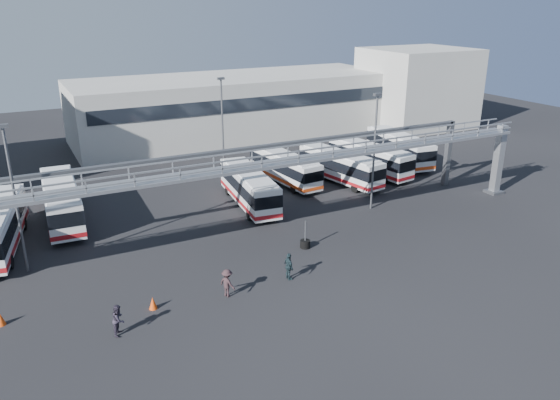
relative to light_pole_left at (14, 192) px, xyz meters
name	(u,v)px	position (x,y,z in m)	size (l,w,h in m)	color
ground	(289,270)	(16.00, -8.00, -5.73)	(140.00, 140.00, 0.00)	black
gantry	(252,171)	(16.00, -2.13, -0.22)	(51.40, 5.15, 7.10)	#979A9F
warehouse	(235,106)	(28.00, 30.00, -1.73)	(42.00, 14.00, 8.00)	#9E9E99
building_right	(417,88)	(54.00, 24.00, -0.23)	(14.00, 12.00, 11.00)	#B2B2AD
light_pole_left	(14,192)	(0.00, 0.00, 0.00)	(0.70, 0.35, 10.21)	#4C4F54
light_pole_mid	(374,146)	(28.00, -1.00, 0.00)	(0.70, 0.35, 10.21)	#4C4F54
light_pole_back	(222,122)	(20.00, 14.00, 0.00)	(0.70, 0.35, 10.21)	#4C4F54
bus_2	(61,200)	(3.35, 8.27, -3.82)	(3.15, 11.44, 3.44)	silver
bus_5	(249,187)	(18.73, 4.69, -3.95)	(3.61, 10.78, 3.21)	silver
bus_6	(285,167)	(24.54, 8.91, -4.04)	(3.23, 10.19, 3.04)	silver
bus_7	(340,166)	(29.63, 6.55, -4.01)	(4.12, 10.48, 3.10)	silver
bus_8	(370,158)	(34.00, 7.58, -3.98)	(4.07, 10.66, 3.16)	silver
bus_9	(399,147)	(39.48, 9.51, -3.91)	(3.90, 11.05, 3.28)	silver
pedestrian_b	(119,320)	(4.04, -10.48, -4.82)	(0.89, 0.69, 1.82)	#282330
pedestrian_c	(227,283)	(10.93, -9.39, -4.81)	(1.19, 0.68, 1.84)	#2E1E22
pedestrian_d	(289,267)	(15.35, -9.21, -4.79)	(1.10, 0.46, 1.88)	#19282D
cone_left	(0,319)	(-1.81, -6.48, -5.33)	(0.50, 0.50, 0.80)	#D8400C
cone_right	(153,303)	(6.37, -8.73, -5.34)	(0.49, 0.49, 0.78)	#D8400C
tire_stack	(305,243)	(18.76, -5.44, -5.36)	(0.76, 0.76, 2.18)	black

